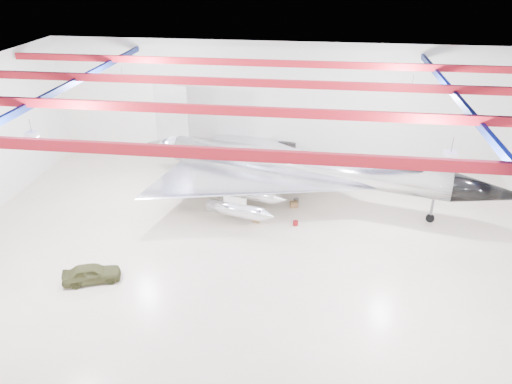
# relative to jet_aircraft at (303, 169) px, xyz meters

# --- Properties ---
(floor) EXTENTS (40.00, 40.00, 0.00)m
(floor) POSITION_rel_jet_aircraft_xyz_m (-2.99, -7.63, -2.69)
(floor) COLOR beige
(floor) RESTS_ON ground
(wall_back) EXTENTS (40.00, 0.00, 40.00)m
(wall_back) POSITION_rel_jet_aircraft_xyz_m (-2.99, 7.37, 2.81)
(wall_back) COLOR silver
(wall_back) RESTS_ON floor
(ceiling) EXTENTS (40.00, 40.00, 0.00)m
(ceiling) POSITION_rel_jet_aircraft_xyz_m (-2.99, -7.63, 8.31)
(ceiling) COLOR #0A0F38
(ceiling) RESTS_ON wall_back
(ceiling_structure) EXTENTS (39.50, 29.50, 1.08)m
(ceiling_structure) POSITION_rel_jet_aircraft_xyz_m (-2.99, -7.63, 7.63)
(ceiling_structure) COLOR maroon
(ceiling_structure) RESTS_ON ceiling
(jet_aircraft) EXTENTS (29.77, 20.63, 8.21)m
(jet_aircraft) POSITION_rel_jet_aircraft_xyz_m (0.00, 0.00, 0.00)
(jet_aircraft) COLOR silver
(jet_aircraft) RESTS_ON floor
(jeep) EXTENTS (3.64, 2.48, 1.15)m
(jeep) POSITION_rel_jet_aircraft_xyz_m (-11.84, -12.40, -2.12)
(jeep) COLOR #3B3E1F
(jeep) RESTS_ON floor
(toolbox_red) EXTENTS (0.53, 0.48, 0.30)m
(toolbox_red) POSITION_rel_jet_aircraft_xyz_m (-7.00, 0.54, -2.54)
(toolbox_red) COLOR maroon
(toolbox_red) RESTS_ON floor
(parts_bin) EXTENTS (0.68, 0.60, 0.41)m
(parts_bin) POSITION_rel_jet_aircraft_xyz_m (-0.51, -1.19, -2.49)
(parts_bin) COLOR olive
(parts_bin) RESTS_ON floor
(crate_small) EXTENTS (0.48, 0.44, 0.27)m
(crate_small) POSITION_rel_jet_aircraft_xyz_m (-9.81, 0.51, -2.56)
(crate_small) COLOR #59595B
(crate_small) RESTS_ON floor
(tool_chest) EXTENTS (0.45, 0.45, 0.34)m
(tool_chest) POSITION_rel_jet_aircraft_xyz_m (-0.21, -4.03, -2.52)
(tool_chest) COLOR maroon
(tool_chest) RESTS_ON floor
(oil_barrel) EXTENTS (0.55, 0.46, 0.35)m
(oil_barrel) POSITION_rel_jet_aircraft_xyz_m (-3.06, -3.93, -2.52)
(oil_barrel) COLOR olive
(oil_barrel) RESTS_ON floor
(spares_box) EXTENTS (0.47, 0.47, 0.37)m
(spares_box) POSITION_rel_jet_aircraft_xyz_m (-0.39, -0.51, -2.51)
(spares_box) COLOR #59595B
(spares_box) RESTS_ON floor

